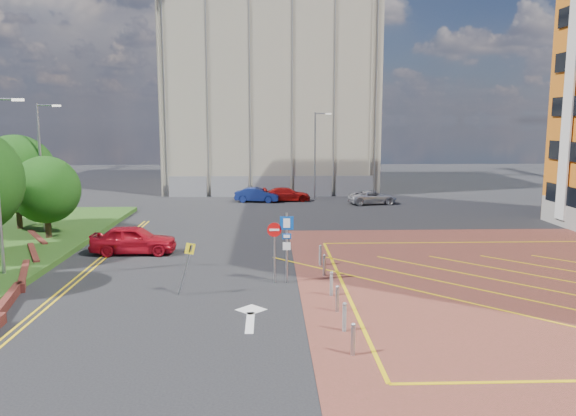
{
  "coord_description": "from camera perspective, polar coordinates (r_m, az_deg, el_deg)",
  "views": [
    {
      "loc": [
        -0.31,
        -23.49,
        7.25
      ],
      "look_at": [
        0.62,
        2.81,
        3.14
      ],
      "focal_mm": 35.0,
      "sensor_mm": 36.0,
      "label": 1
    }
  ],
  "objects": [
    {
      "name": "construction_fence",
      "position": [
        53.87,
        -0.63,
        2.22
      ],
      "size": [
        21.6,
        0.06,
        2.0
      ],
      "primitive_type": "cube",
      "color": "gray",
      "rests_on": "ground"
    },
    {
      "name": "tree_d",
      "position": [
        40.06,
        -25.9,
        3.15
      ],
      "size": [
        5.0,
        5.0,
        6.08
      ],
      "color": "#3D2B1C",
      "rests_on": "grass_bed"
    },
    {
      "name": "lamp_left_far",
      "position": [
        38.28,
        -23.73,
        4.25
      ],
      "size": [
        1.53,
        0.16,
        8.0
      ],
      "color": "#9EA0A8",
      "rests_on": "grass_bed"
    },
    {
      "name": "construction_building",
      "position": [
        63.6,
        -1.8,
        12.26
      ],
      "size": [
        21.2,
        19.2,
        22.0
      ],
      "primitive_type": "cube",
      "color": "#B5AC94",
      "rests_on": "ground"
    },
    {
      "name": "ground",
      "position": [
        24.59,
        -1.23,
        -8.27
      ],
      "size": [
        140.0,
        140.0,
        0.0
      ],
      "primitive_type": "plane",
      "color": "black",
      "rests_on": "ground"
    },
    {
      "name": "sign_cluster",
      "position": [
        25.05,
        -0.6,
        -3.33
      ],
      "size": [
        1.17,
        0.12,
        3.2
      ],
      "color": "#9EA0A8",
      "rests_on": "ground"
    },
    {
      "name": "bollard_row",
      "position": [
        23.0,
        4.62,
        -8.29
      ],
      "size": [
        0.14,
        11.14,
        0.9
      ],
      "color": "#9EA0A8",
      "rests_on": "forecourt"
    },
    {
      "name": "car_blue_back",
      "position": [
        50.41,
        -3.15,
        1.34
      ],
      "size": [
        4.1,
        1.97,
        1.3
      ],
      "primitive_type": "imported",
      "rotation": [
        0.0,
        0.0,
        1.42
      ],
      "color": "navy",
      "rests_on": "ground"
    },
    {
      "name": "warning_sign",
      "position": [
        23.8,
        -10.22,
        -5.42
      ],
      "size": [
        0.78,
        0.42,
        2.25
      ],
      "color": "#9EA0A8",
      "rests_on": "ground"
    },
    {
      "name": "retaining_wall",
      "position": [
        28.83,
        -25.6,
        -6.16
      ],
      "size": [
        6.06,
        20.33,
        0.4
      ],
      "color": "maroon",
      "rests_on": "ground"
    },
    {
      "name": "car_red_left",
      "position": [
        31.96,
        -15.4,
        -3.11
      ],
      "size": [
        4.61,
        1.86,
        1.57
      ],
      "primitive_type": "imported",
      "rotation": [
        0.0,
        0.0,
        1.57
      ],
      "color": "red",
      "rests_on": "ground"
    },
    {
      "name": "lamp_back",
      "position": [
        51.76,
        2.85,
        5.67
      ],
      "size": [
        1.53,
        0.16,
        8.0
      ],
      "color": "#9EA0A8",
      "rests_on": "ground"
    },
    {
      "name": "tree_c",
      "position": [
        36.22,
        -23.39,
        1.72
      ],
      "size": [
        4.0,
        4.0,
        4.9
      ],
      "color": "#3D2B1C",
      "rests_on": "grass_bed"
    },
    {
      "name": "car_red_back",
      "position": [
        50.9,
        -0.12,
        1.39
      ],
      "size": [
        4.4,
        2.1,
        1.24
      ],
      "primitive_type": "imported",
      "rotation": [
        0.0,
        0.0,
        1.66
      ],
      "color": "#B3110F",
      "rests_on": "ground"
    },
    {
      "name": "car_silver_back",
      "position": [
        49.65,
        8.55,
        1.08
      ],
      "size": [
        4.57,
        2.74,
        1.19
      ],
      "primitive_type": "imported",
      "rotation": [
        0.0,
        0.0,
        1.76
      ],
      "color": "#B6B5BD",
      "rests_on": "ground"
    }
  ]
}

